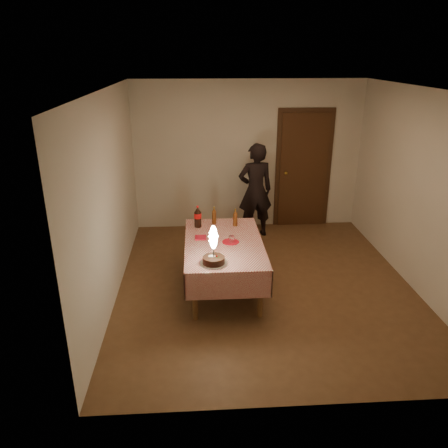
{
  "coord_description": "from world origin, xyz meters",
  "views": [
    {
      "loc": [
        -0.91,
        -5.29,
        3.0
      ],
      "look_at": [
        -0.57,
        -0.1,
        0.95
      ],
      "focal_mm": 35.0,
      "sensor_mm": 36.0,
      "label": 1
    }
  ],
  "objects_px": {
    "red_cup": "(213,234)",
    "amber_bottle_left": "(214,216)",
    "red_plate": "(231,242)",
    "cola_bottle": "(198,217)",
    "clear_cup": "(232,239)",
    "birthday_cake": "(214,254)",
    "dining_table": "(224,248)",
    "photographer": "(255,190)",
    "amber_bottle_right": "(235,218)"
  },
  "relations": [
    {
      "from": "amber_bottle_left",
      "to": "photographer",
      "type": "height_order",
      "value": "photographer"
    },
    {
      "from": "cola_bottle",
      "to": "clear_cup",
      "type": "bearing_deg",
      "value": -52.71
    },
    {
      "from": "red_cup",
      "to": "cola_bottle",
      "type": "bearing_deg",
      "value": 116.56
    },
    {
      "from": "birthday_cake",
      "to": "red_plate",
      "type": "height_order",
      "value": "birthday_cake"
    },
    {
      "from": "amber_bottle_right",
      "to": "photographer",
      "type": "xyz_separation_m",
      "value": [
        0.45,
        1.25,
        0.02
      ]
    },
    {
      "from": "cola_bottle",
      "to": "red_plate",
      "type": "bearing_deg",
      "value": -53.22
    },
    {
      "from": "red_cup",
      "to": "clear_cup",
      "type": "distance_m",
      "value": 0.28
    },
    {
      "from": "dining_table",
      "to": "photographer",
      "type": "bearing_deg",
      "value": 70.14
    },
    {
      "from": "red_plate",
      "to": "clear_cup",
      "type": "height_order",
      "value": "clear_cup"
    },
    {
      "from": "amber_bottle_left",
      "to": "clear_cup",
      "type": "bearing_deg",
      "value": -73.94
    },
    {
      "from": "clear_cup",
      "to": "amber_bottle_right",
      "type": "xyz_separation_m",
      "value": [
        0.1,
        0.58,
        0.07
      ]
    },
    {
      "from": "photographer",
      "to": "dining_table",
      "type": "bearing_deg",
      "value": -109.86
    },
    {
      "from": "clear_cup",
      "to": "cola_bottle",
      "type": "height_order",
      "value": "cola_bottle"
    },
    {
      "from": "birthday_cake",
      "to": "amber_bottle_right",
      "type": "height_order",
      "value": "birthday_cake"
    },
    {
      "from": "dining_table",
      "to": "birthday_cake",
      "type": "height_order",
      "value": "birthday_cake"
    },
    {
      "from": "dining_table",
      "to": "cola_bottle",
      "type": "height_order",
      "value": "cola_bottle"
    },
    {
      "from": "red_plate",
      "to": "red_cup",
      "type": "xyz_separation_m",
      "value": [
        -0.22,
        0.16,
        0.05
      ]
    },
    {
      "from": "red_cup",
      "to": "clear_cup",
      "type": "xyz_separation_m",
      "value": [
        0.23,
        -0.16,
        -0.01
      ]
    },
    {
      "from": "photographer",
      "to": "amber_bottle_right",
      "type": "bearing_deg",
      "value": -109.91
    },
    {
      "from": "red_plate",
      "to": "amber_bottle_left",
      "type": "relative_size",
      "value": 0.86
    },
    {
      "from": "cola_bottle",
      "to": "amber_bottle_right",
      "type": "xyz_separation_m",
      "value": [
        0.53,
        0.01,
        -0.03
      ]
    },
    {
      "from": "red_plate",
      "to": "amber_bottle_right",
      "type": "relative_size",
      "value": 0.86
    },
    {
      "from": "cola_bottle",
      "to": "amber_bottle_left",
      "type": "xyz_separation_m",
      "value": [
        0.24,
        0.12,
        -0.03
      ]
    },
    {
      "from": "dining_table",
      "to": "photographer",
      "type": "relative_size",
      "value": 1.06
    },
    {
      "from": "red_cup",
      "to": "cola_bottle",
      "type": "relative_size",
      "value": 0.31
    },
    {
      "from": "red_plate",
      "to": "red_cup",
      "type": "relative_size",
      "value": 2.2
    },
    {
      "from": "red_plate",
      "to": "clear_cup",
      "type": "xyz_separation_m",
      "value": [
        0.01,
        -0.0,
        0.04
      ]
    },
    {
      "from": "birthday_cake",
      "to": "clear_cup",
      "type": "bearing_deg",
      "value": 66.53
    },
    {
      "from": "birthday_cake",
      "to": "cola_bottle",
      "type": "distance_m",
      "value": 1.19
    },
    {
      "from": "red_plate",
      "to": "photographer",
      "type": "bearing_deg",
      "value": 72.86
    },
    {
      "from": "red_cup",
      "to": "amber_bottle_right",
      "type": "bearing_deg",
      "value": 51.8
    },
    {
      "from": "red_cup",
      "to": "photographer",
      "type": "distance_m",
      "value": 1.85
    },
    {
      "from": "cola_bottle",
      "to": "photographer",
      "type": "relative_size",
      "value": 0.2
    },
    {
      "from": "photographer",
      "to": "birthday_cake",
      "type": "bearing_deg",
      "value": -108.48
    },
    {
      "from": "red_cup",
      "to": "amber_bottle_left",
      "type": "distance_m",
      "value": 0.53
    },
    {
      "from": "birthday_cake",
      "to": "amber_bottle_left",
      "type": "distance_m",
      "value": 1.29
    },
    {
      "from": "birthday_cake",
      "to": "cola_bottle",
      "type": "height_order",
      "value": "birthday_cake"
    },
    {
      "from": "red_cup",
      "to": "cola_bottle",
      "type": "distance_m",
      "value": 0.47
    },
    {
      "from": "amber_bottle_right",
      "to": "red_cup",
      "type": "bearing_deg",
      "value": -128.2
    },
    {
      "from": "red_cup",
      "to": "amber_bottle_left",
      "type": "height_order",
      "value": "amber_bottle_left"
    },
    {
      "from": "birthday_cake",
      "to": "red_cup",
      "type": "relative_size",
      "value": 4.79
    },
    {
      "from": "photographer",
      "to": "amber_bottle_left",
      "type": "bearing_deg",
      "value": -123.28
    },
    {
      "from": "birthday_cake",
      "to": "photographer",
      "type": "distance_m",
      "value": 2.57
    },
    {
      "from": "red_plate",
      "to": "amber_bottle_left",
      "type": "distance_m",
      "value": 0.72
    },
    {
      "from": "red_cup",
      "to": "amber_bottle_right",
      "type": "distance_m",
      "value": 0.54
    },
    {
      "from": "clear_cup",
      "to": "amber_bottle_right",
      "type": "height_order",
      "value": "amber_bottle_right"
    },
    {
      "from": "amber_bottle_left",
      "to": "red_plate",
      "type": "bearing_deg",
      "value": -74.72
    },
    {
      "from": "dining_table",
      "to": "red_cup",
      "type": "height_order",
      "value": "red_cup"
    },
    {
      "from": "cola_bottle",
      "to": "red_cup",
      "type": "bearing_deg",
      "value": -63.44
    },
    {
      "from": "dining_table",
      "to": "red_plate",
      "type": "distance_m",
      "value": 0.13
    }
  ]
}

